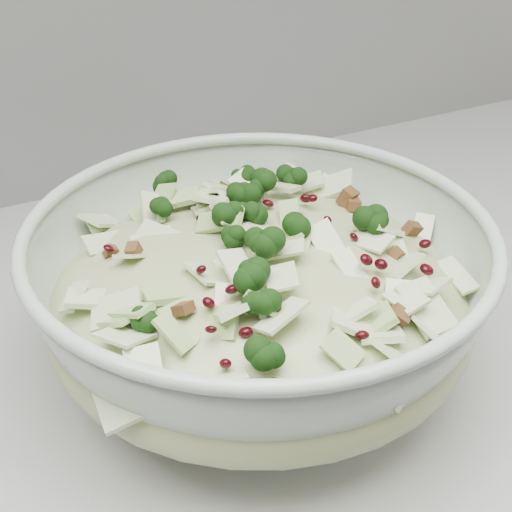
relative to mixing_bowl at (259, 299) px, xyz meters
The scene contains 2 objects.
mixing_bowl is the anchor object (origin of this frame).
salad 0.02m from the mixing_bowl, behind, with size 0.43×0.43×0.13m.
Camera 1 is at (0.43, 1.23, 1.27)m, focal length 50.00 mm.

